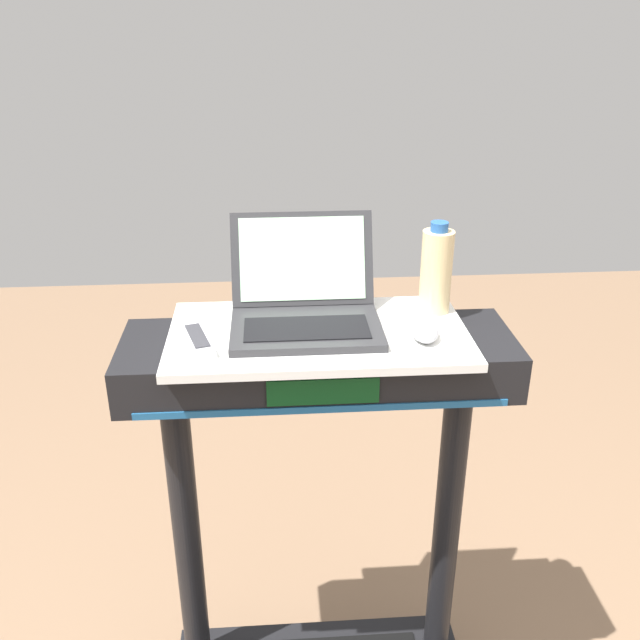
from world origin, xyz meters
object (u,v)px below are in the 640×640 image
Objects in this scene: computer_mouse at (425,331)px; water_bottle at (436,270)px; tv_remote at (198,340)px; laptop at (305,305)px.

computer_mouse is 0.45× the size of water_bottle.
water_bottle reaches higher than computer_mouse.
tv_remote is (-0.55, -0.14, -0.09)m from water_bottle.
laptop is at bearing -170.48° from water_bottle.
water_bottle is (0.31, 0.05, 0.06)m from laptop.
water_bottle is at bearing 14.65° from tv_remote.
laptop is at bearing 165.44° from computer_mouse.
tv_remote is at bearing -160.21° from laptop.
computer_mouse is 0.18m from water_bottle.
computer_mouse is at bearing -109.69° from water_bottle.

